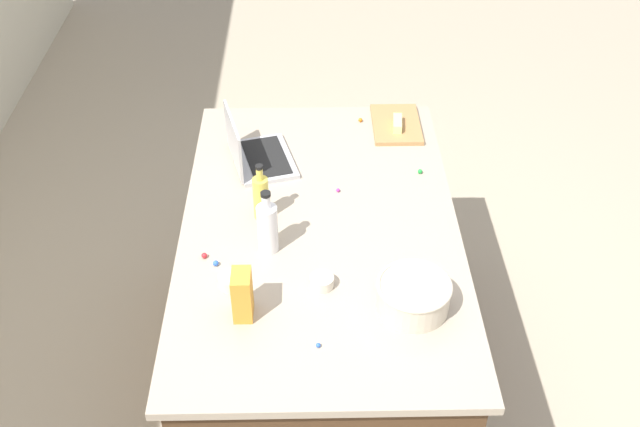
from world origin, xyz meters
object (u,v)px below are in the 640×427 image
(cutting_board, at_px, (396,124))
(bottle_oil, at_px, (261,197))
(ramekin_small, at_px, (231,281))
(ramekin_medium, at_px, (322,282))
(candy_bag, at_px, (242,295))
(butter_stick_left, at_px, (397,123))
(bottle_vinegar, at_px, (268,227))
(laptop, at_px, (254,153))
(mixing_bowl_large, at_px, (413,295))

(cutting_board, bearing_deg, bottle_oil, 137.51)
(ramekin_small, relative_size, ramekin_medium, 1.07)
(ramekin_small, relative_size, candy_bag, 0.50)
(butter_stick_left, distance_m, ramekin_medium, 0.99)
(bottle_vinegar, height_order, ramekin_medium, bottle_vinegar)
(ramekin_medium, bearing_deg, cutting_board, -19.41)
(laptop, height_order, mixing_bowl_large, laptop)
(bottle_vinegar, height_order, butter_stick_left, bottle_vinegar)
(bottle_vinegar, distance_m, candy_bag, 0.31)
(bottle_oil, height_order, cutting_board, bottle_oil)
(ramekin_medium, bearing_deg, laptop, 20.04)
(cutting_board, height_order, candy_bag, candy_bag)
(cutting_board, distance_m, ramekin_small, 1.14)
(ramekin_small, height_order, ramekin_medium, ramekin_small)
(ramekin_medium, bearing_deg, bottle_oil, 30.27)
(butter_stick_left, height_order, ramekin_medium, butter_stick_left)
(ramekin_medium, bearing_deg, candy_bag, 115.58)
(butter_stick_left, relative_size, candy_bag, 0.65)
(laptop, xyz_separation_m, ramekin_small, (-0.69, 0.04, -0.03))
(bottle_vinegar, xyz_separation_m, ramekin_medium, (-0.19, -0.18, -0.08))
(cutting_board, distance_m, candy_bag, 1.23)
(bottle_oil, relative_size, cutting_board, 0.75)
(ramekin_small, bearing_deg, bottle_vinegar, -32.92)
(butter_stick_left, bearing_deg, bottle_oil, 135.80)
(laptop, bearing_deg, candy_bag, -179.50)
(cutting_board, xyz_separation_m, ramekin_medium, (-0.96, 0.34, 0.01))
(mixing_bowl_large, xyz_separation_m, ramekin_small, (0.11, 0.58, -0.03))
(cutting_board, distance_m, butter_stick_left, 0.04)
(laptop, distance_m, cutting_board, 0.65)
(laptop, height_order, bottle_vinegar, bottle_vinegar)
(cutting_board, xyz_separation_m, butter_stick_left, (-0.03, 0.00, 0.03))
(butter_stick_left, bearing_deg, cutting_board, 0.00)
(cutting_board, height_order, ramekin_small, ramekin_small)
(bottle_vinegar, xyz_separation_m, butter_stick_left, (0.74, -0.52, -0.06))
(mixing_bowl_large, distance_m, bottle_oil, 0.68)
(laptop, bearing_deg, bottle_vinegar, -171.74)
(candy_bag, bearing_deg, bottle_oil, -4.50)
(mixing_bowl_large, bearing_deg, butter_stick_left, -3.01)
(bottle_oil, distance_m, candy_bag, 0.48)
(mixing_bowl_large, height_order, bottle_vinegar, bottle_vinegar)
(mixing_bowl_large, height_order, ramekin_medium, mixing_bowl_large)
(mixing_bowl_large, bearing_deg, ramekin_medium, 70.53)
(butter_stick_left, bearing_deg, ramekin_medium, 159.92)
(mixing_bowl_large, xyz_separation_m, candy_bag, (-0.02, 0.53, 0.03))
(laptop, relative_size, bottle_vinegar, 1.45)
(butter_stick_left, distance_m, ramekin_small, 1.11)
(bottle_vinegar, distance_m, cutting_board, 0.94)
(laptop, distance_m, ramekin_medium, 0.75)
(laptop, relative_size, butter_stick_left, 3.24)
(laptop, relative_size, bottle_oil, 1.55)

